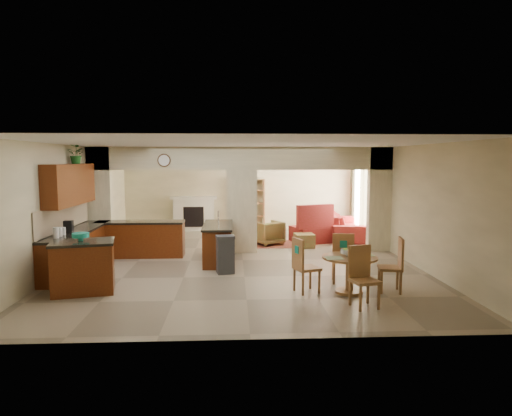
{
  "coord_description": "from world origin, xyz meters",
  "views": [
    {
      "loc": [
        -0.23,
        -11.04,
        2.45
      ],
      "look_at": [
        0.34,
        0.3,
        1.26
      ],
      "focal_mm": 32.0,
      "sensor_mm": 36.0,
      "label": 1
    }
  ],
  "objects_px": {
    "kitchen_island": "(83,267)",
    "dining_table": "(350,268)",
    "sofa": "(344,225)",
    "armchair": "(268,233)"
  },
  "relations": [
    {
      "from": "kitchen_island",
      "to": "dining_table",
      "type": "bearing_deg",
      "value": -15.72
    },
    {
      "from": "kitchen_island",
      "to": "dining_table",
      "type": "height_order",
      "value": "kitchen_island"
    },
    {
      "from": "sofa",
      "to": "kitchen_island",
      "type": "bearing_deg",
      "value": 137.01
    },
    {
      "from": "armchair",
      "to": "sofa",
      "type": "bearing_deg",
      "value": 175.7
    },
    {
      "from": "armchair",
      "to": "dining_table",
      "type": "bearing_deg",
      "value": 74.79
    },
    {
      "from": "kitchen_island",
      "to": "sofa",
      "type": "height_order",
      "value": "kitchen_island"
    },
    {
      "from": "sofa",
      "to": "dining_table",
      "type": "bearing_deg",
      "value": 171.74
    },
    {
      "from": "kitchen_island",
      "to": "dining_table",
      "type": "relative_size",
      "value": 1.25
    },
    {
      "from": "dining_table",
      "to": "sofa",
      "type": "relative_size",
      "value": 0.38
    },
    {
      "from": "armchair",
      "to": "kitchen_island",
      "type": "bearing_deg",
      "value": 22.82
    }
  ]
}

